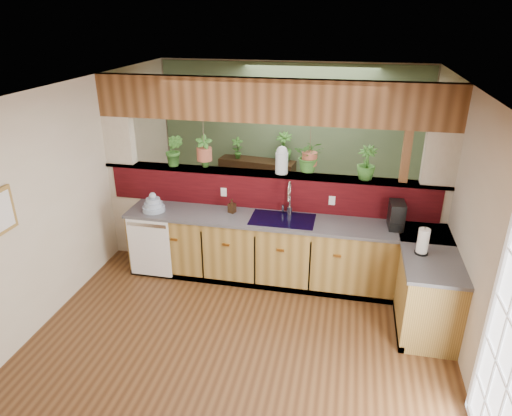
% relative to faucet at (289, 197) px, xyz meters
% --- Properties ---
extents(ground, '(4.60, 7.00, 0.01)m').
position_rel_faucet_xyz_m(ground, '(-0.31, -1.13, -1.15)').
color(ground, '#513119').
rests_on(ground, ground).
extents(ceiling, '(4.60, 7.00, 0.01)m').
position_rel_faucet_xyz_m(ceiling, '(-0.31, -1.13, 1.45)').
color(ceiling, brown).
rests_on(ceiling, ground).
extents(wall_back, '(4.60, 0.02, 2.60)m').
position_rel_faucet_xyz_m(wall_back, '(-0.31, 2.37, 0.15)').
color(wall_back, beige).
rests_on(wall_back, ground).
extents(wall_left, '(0.02, 7.00, 2.60)m').
position_rel_faucet_xyz_m(wall_left, '(-2.61, -1.13, 0.15)').
color(wall_left, beige).
rests_on(wall_left, ground).
extents(wall_right, '(0.02, 7.00, 2.60)m').
position_rel_faucet_xyz_m(wall_right, '(1.99, -1.13, 0.15)').
color(wall_right, beige).
rests_on(wall_right, ground).
extents(pass_through_partition, '(4.60, 0.21, 2.60)m').
position_rel_faucet_xyz_m(pass_through_partition, '(-0.28, 0.22, 0.04)').
color(pass_through_partition, beige).
rests_on(pass_through_partition, ground).
extents(pass_through_ledge, '(4.60, 0.21, 0.04)m').
position_rel_faucet_xyz_m(pass_through_ledge, '(-0.31, 0.22, 0.22)').
color(pass_through_ledge, brown).
rests_on(pass_through_ledge, ground).
extents(header_beam, '(4.60, 0.15, 0.55)m').
position_rel_faucet_xyz_m(header_beam, '(-0.31, 0.22, 1.17)').
color(header_beam, brown).
rests_on(header_beam, ground).
extents(sage_backwall, '(4.55, 0.02, 2.55)m').
position_rel_faucet_xyz_m(sage_backwall, '(-0.31, 2.35, 0.15)').
color(sage_backwall, '#516A48').
rests_on(sage_backwall, ground).
extents(countertop, '(4.14, 1.52, 0.90)m').
position_rel_faucet_xyz_m(countertop, '(0.53, -0.26, -0.70)').
color(countertop, olive).
rests_on(countertop, ground).
extents(dishwasher, '(0.58, 0.03, 0.82)m').
position_rel_faucet_xyz_m(dishwasher, '(-1.79, -0.47, -0.70)').
color(dishwasher, white).
rests_on(dishwasher, ground).
extents(navy_sink, '(0.82, 0.50, 0.18)m').
position_rel_faucet_xyz_m(navy_sink, '(-0.06, -0.16, -0.33)').
color(navy_sink, black).
rests_on(navy_sink, countertop).
extents(french_door, '(0.06, 1.02, 2.16)m').
position_rel_faucet_xyz_m(french_door, '(1.96, -2.43, -0.10)').
color(french_door, white).
rests_on(french_door, ground).
extents(framed_print, '(0.04, 0.35, 0.45)m').
position_rel_faucet_xyz_m(framed_print, '(-2.58, -1.93, 0.40)').
color(framed_print, olive).
rests_on(framed_print, wall_left).
extents(faucet, '(0.21, 0.21, 0.47)m').
position_rel_faucet_xyz_m(faucet, '(0.00, 0.00, 0.00)').
color(faucet, '#B7B7B2').
rests_on(faucet, countertop).
extents(dish_stack, '(0.30, 0.30, 0.26)m').
position_rel_faucet_xyz_m(dish_stack, '(-1.78, -0.24, -0.17)').
color(dish_stack, '#94A6BF').
rests_on(dish_stack, countertop).
extents(soap_dispenser, '(0.11, 0.11, 0.19)m').
position_rel_faucet_xyz_m(soap_dispenser, '(-0.74, -0.07, -0.16)').
color(soap_dispenser, '#3B2715').
rests_on(soap_dispenser, countertop).
extents(coffee_maker, '(0.18, 0.30, 0.33)m').
position_rel_faucet_xyz_m(coffee_maker, '(1.33, -0.11, -0.10)').
color(coffee_maker, black).
rests_on(coffee_maker, countertop).
extents(paper_towel, '(0.15, 0.15, 0.32)m').
position_rel_faucet_xyz_m(paper_towel, '(1.57, -0.72, -0.11)').
color(paper_towel, black).
rests_on(paper_towel, countertop).
extents(glass_jar, '(0.17, 0.17, 0.37)m').
position_rel_faucet_xyz_m(glass_jar, '(-0.14, 0.22, 0.42)').
color(glass_jar, silver).
rests_on(glass_jar, pass_through_ledge).
extents(ledge_plant_left, '(0.25, 0.20, 0.45)m').
position_rel_faucet_xyz_m(ledge_plant_left, '(-1.61, 0.22, 0.46)').
color(ledge_plant_left, '#306824').
rests_on(ledge_plant_left, pass_through_ledge).
extents(ledge_plant_right, '(0.30, 0.30, 0.43)m').
position_rel_faucet_xyz_m(ledge_plant_right, '(0.93, 0.22, 0.45)').
color(ledge_plant_right, '#306824').
rests_on(ledge_plant_right, pass_through_ledge).
extents(hanging_plant_a, '(0.26, 0.21, 0.56)m').
position_rel_faucet_xyz_m(hanging_plant_a, '(-1.19, 0.22, 0.61)').
color(hanging_plant_a, brown).
rests_on(hanging_plant_a, header_beam).
extents(hanging_plant_b, '(0.38, 0.33, 0.54)m').
position_rel_faucet_xyz_m(hanging_plant_b, '(0.22, 0.22, 0.68)').
color(hanging_plant_b, brown).
rests_on(hanging_plant_b, header_beam).
extents(shelving_console, '(1.37, 0.53, 0.89)m').
position_rel_faucet_xyz_m(shelving_console, '(-0.86, 2.12, -0.65)').
color(shelving_console, black).
rests_on(shelving_console, ground).
extents(shelf_plant_a, '(0.21, 0.15, 0.38)m').
position_rel_faucet_xyz_m(shelf_plant_a, '(-1.22, 2.12, -0.02)').
color(shelf_plant_a, '#306824').
rests_on(shelf_plant_a, shelving_console).
extents(shelf_plant_b, '(0.30, 0.30, 0.51)m').
position_rel_faucet_xyz_m(shelf_plant_b, '(-0.40, 2.12, 0.05)').
color(shelf_plant_b, '#306824').
rests_on(shelf_plant_b, shelving_console).
extents(floor_plant, '(0.80, 0.72, 0.79)m').
position_rel_faucet_xyz_m(floor_plant, '(0.62, 1.40, -0.76)').
color(floor_plant, '#306824').
rests_on(floor_plant, ground).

